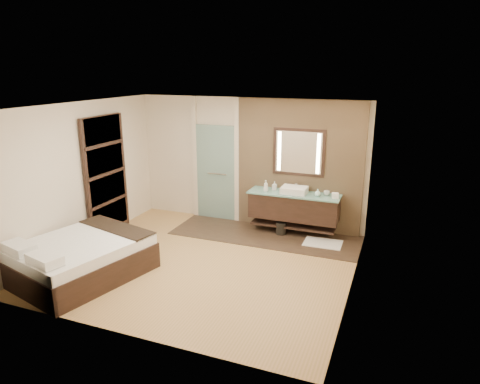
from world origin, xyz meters
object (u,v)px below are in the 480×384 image
at_px(vanity, 294,206).
at_px(waste_bin, 281,228).
at_px(mirror_unit, 299,152).
at_px(bed, 81,258).

relative_size(vanity, waste_bin, 7.06).
distance_m(mirror_unit, bed, 4.51).
bearing_deg(mirror_unit, vanity, -90.00).
bearing_deg(vanity, bed, -131.82).
xyz_separation_m(mirror_unit, waste_bin, (-0.21, -0.39, -1.52)).
bearing_deg(bed, vanity, 62.61).
relative_size(vanity, mirror_unit, 1.75).
bearing_deg(bed, mirror_unit, 64.72).
bearing_deg(waste_bin, bed, -131.02).
height_order(vanity, waste_bin, vanity).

